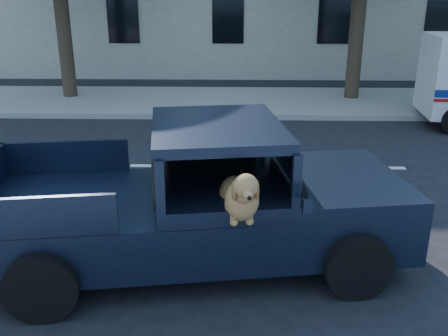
% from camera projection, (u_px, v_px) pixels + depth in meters
% --- Properties ---
extents(ground, '(120.00, 120.00, 0.00)m').
position_uv_depth(ground, '(138.00, 248.00, 7.02)').
color(ground, black).
rests_on(ground, ground).
extents(far_sidewalk, '(60.00, 4.00, 0.15)m').
position_uv_depth(far_sidewalk, '(193.00, 101.00, 15.63)').
color(far_sidewalk, gray).
rests_on(far_sidewalk, ground).
extents(lane_stripes, '(21.60, 0.14, 0.01)m').
position_uv_depth(lane_stripes, '(267.00, 167.00, 10.16)').
color(lane_stripes, silver).
rests_on(lane_stripes, ground).
extents(pickup_truck, '(5.53, 2.96, 1.89)m').
position_uv_depth(pickup_truck, '(192.00, 218.00, 6.47)').
color(pickup_truck, black).
rests_on(pickup_truck, ground).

